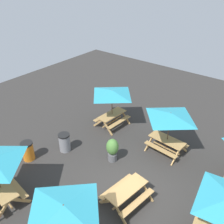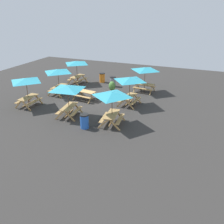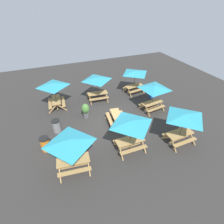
# 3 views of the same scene
# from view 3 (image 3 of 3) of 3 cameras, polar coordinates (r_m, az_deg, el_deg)

# --- Properties ---
(ground_plane) EXTENTS (29.36, 29.36, 0.00)m
(ground_plane) POSITION_cam_3_polar(r_m,az_deg,el_deg) (13.75, 0.34, -2.91)
(ground_plane) COLOR #33302D
(ground_plane) RESTS_ON ground
(picnic_table_0) EXTENTS (2.15, 2.15, 2.34)m
(picnic_table_0) POSITION_cam_3_polar(r_m,az_deg,el_deg) (15.20, -18.62, 7.89)
(picnic_table_0) COLOR tan
(picnic_table_0) RESTS_ON ground
(picnic_table_1) EXTENTS (2.25, 2.25, 2.34)m
(picnic_table_1) POSITION_cam_3_polar(r_m,az_deg,el_deg) (17.02, 7.51, 12.28)
(picnic_table_1) COLOR tan
(picnic_table_1) RESTS_ON ground
(picnic_table_2) EXTENTS (2.03, 2.03, 2.34)m
(picnic_table_2) POSITION_cam_3_polar(r_m,az_deg,el_deg) (10.26, 6.31, -4.16)
(picnic_table_2) COLOR tan
(picnic_table_2) RESTS_ON ground
(picnic_table_3) EXTENTS (2.05, 2.05, 2.34)m
(picnic_table_3) POSITION_cam_3_polar(r_m,az_deg,el_deg) (11.60, 22.63, -1.86)
(picnic_table_3) COLOR tan
(picnic_table_3) RESTS_ON ground
(picnic_table_4) EXTENTS (2.80, 2.80, 2.34)m
(picnic_table_4) POSITION_cam_3_polar(r_m,az_deg,el_deg) (14.41, 13.65, 7.28)
(picnic_table_4) COLOR tan
(picnic_table_4) RESTS_ON ground
(picnic_table_5) EXTENTS (2.15, 2.15, 2.34)m
(picnic_table_5) POSITION_cam_3_polar(r_m,az_deg,el_deg) (15.56, -4.96, 10.24)
(picnic_table_5) COLOR tan
(picnic_table_5) RESTS_ON ground
(picnic_table_6) EXTENTS (2.23, 2.23, 2.34)m
(picnic_table_6) POSITION_cam_3_polar(r_m,az_deg,el_deg) (9.29, -13.54, -10.09)
(picnic_table_6) COLOR tan
(picnic_table_6) RESTS_ON ground
(picnic_table_7) EXTENTS (1.74, 1.97, 0.81)m
(picnic_table_7) POSITION_cam_3_polar(r_m,az_deg,el_deg) (13.23, 1.59, -1.62)
(picnic_table_7) COLOR tan
(picnic_table_7) RESTS_ON ground
(trash_bin_gray) EXTENTS (0.59, 0.59, 0.98)m
(trash_bin_gray) POSITION_cam_3_polar(r_m,az_deg,el_deg) (13.10, -17.69, -4.33)
(trash_bin_gray) COLOR gray
(trash_bin_gray) RESTS_ON ground
(trash_bin_blue) EXTENTS (0.59, 0.59, 0.98)m
(trash_bin_blue) POSITION_cam_3_polar(r_m,az_deg,el_deg) (17.14, 12.95, 6.30)
(trash_bin_blue) COLOR blue
(trash_bin_blue) RESTS_ON ground
(trash_bin_orange) EXTENTS (0.59, 0.59, 0.98)m
(trash_bin_orange) POSITION_cam_3_polar(r_m,az_deg,el_deg) (11.92, -20.98, -9.68)
(trash_bin_orange) COLOR orange
(trash_bin_orange) RESTS_ON ground
(potted_plant_0) EXTENTS (0.60, 0.60, 1.24)m
(potted_plant_0) POSITION_cam_3_polar(r_m,az_deg,el_deg) (13.92, -8.66, 0.66)
(potted_plant_0) COLOR #59595B
(potted_plant_0) RESTS_ON ground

